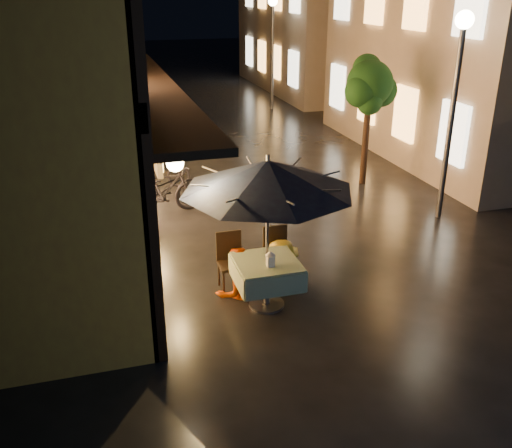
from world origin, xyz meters
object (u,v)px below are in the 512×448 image
object	(u,v)px
table_lantern	(270,258)
person_yellow	(282,242)
cafe_table	(267,272)
bicycle_0	(164,189)
person_orange	(236,250)
streetlamp_near	(456,80)
patio_umbrella	(268,176)

from	to	relation	value
table_lantern	person_yellow	distance (m)	0.86
cafe_table	bicycle_0	world-z (taller)	bicycle_0
person_orange	bicycle_0	size ratio (longest dim) A/B	0.85
person_orange	streetlamp_near	bearing A→B (deg)	-175.17
streetlamp_near	cafe_table	size ratio (longest dim) A/B	4.27
cafe_table	person_orange	xyz separation A→B (m)	(-0.35, 0.51, 0.19)
table_lantern	person_yellow	size ratio (longest dim) A/B	0.16
streetlamp_near	bicycle_0	size ratio (longest dim) A/B	2.29
table_lantern	person_orange	world-z (taller)	person_orange
streetlamp_near	person_orange	size ratio (longest dim) A/B	2.71
streetlamp_near	cafe_table	world-z (taller)	streetlamp_near
cafe_table	person_yellow	size ratio (longest dim) A/B	0.63
cafe_table	patio_umbrella	xyz separation A→B (m)	(0.00, 0.00, 1.56)
streetlamp_near	table_lantern	world-z (taller)	streetlamp_near
person_orange	bicycle_0	distance (m)	4.15
patio_umbrella	person_yellow	distance (m)	1.53
streetlamp_near	table_lantern	size ratio (longest dim) A/B	16.92
person_yellow	bicycle_0	world-z (taller)	person_yellow
person_orange	person_yellow	xyz separation A→B (m)	(0.78, 0.06, 0.01)
cafe_table	table_lantern	xyz separation A→B (m)	(0.00, -0.18, 0.33)
person_orange	person_yellow	bearing A→B (deg)	167.57
patio_umbrella	person_orange	xyz separation A→B (m)	(-0.35, 0.51, -1.37)
patio_umbrella	person_yellow	size ratio (longest dim) A/B	1.63
table_lantern	bicycle_0	bearing A→B (deg)	101.53
cafe_table	bicycle_0	size ratio (longest dim) A/B	0.54
patio_umbrella	bicycle_0	bearing A→B (deg)	101.97
streetlamp_near	cafe_table	xyz separation A→B (m)	(-4.68, -2.49, -2.33)
table_lantern	bicycle_0	xyz separation A→B (m)	(-0.97, 4.77, -0.43)
cafe_table	bicycle_0	distance (m)	4.70
streetlamp_near	cafe_table	bearing A→B (deg)	-151.98
streetlamp_near	bicycle_0	bearing A→B (deg)	159.59
cafe_table	patio_umbrella	world-z (taller)	patio_umbrella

